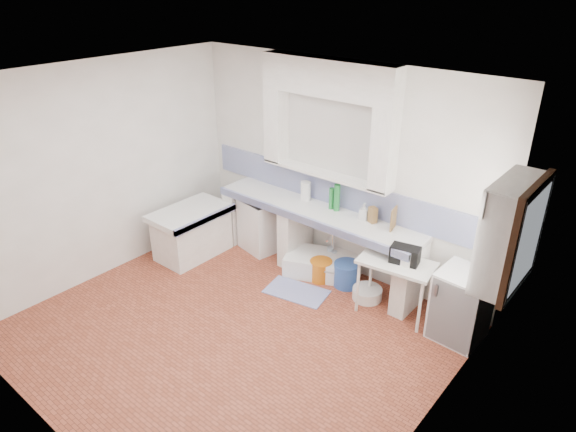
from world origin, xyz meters
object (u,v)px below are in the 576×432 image
Objects in this scene: side_table at (394,288)px; fridge at (461,305)px; stove at (262,224)px; sink at (323,265)px.

fridge reaches higher than side_table.
stove is at bearing 167.67° from side_table.
stove is 1.15m from sink.
stove is 3.05m from fridge.
fridge is (1.93, -0.10, 0.29)m from sink.
side_table is at bearing -170.81° from fridge.
fridge is (3.05, -0.11, 0.02)m from stove.
stove is 0.77× the size of sink.
sink is at bearing 10.83° from stove.
stove is 0.90× the size of side_table.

